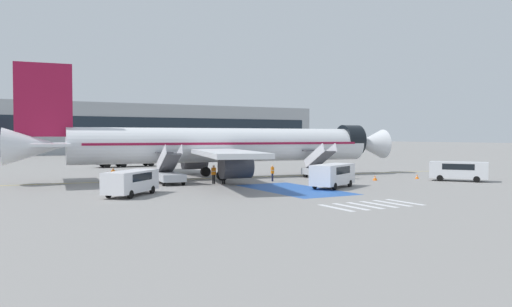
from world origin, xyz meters
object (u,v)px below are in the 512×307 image
(terminal_building, at_px, (71,128))
(ground_crew_2, at_px, (214,173))
(airliner, at_px, (221,145))
(boarding_stairs_aft, at_px, (169,174))
(service_van_2, at_px, (131,181))
(traffic_cone_0, at_px, (375,178))
(ground_crew_1, at_px, (113,176))
(service_van_1, at_px, (459,169))
(boarding_stairs_forward, at_px, (320,169))
(traffic_cone_2, at_px, (417,177))
(ground_crew_3, at_px, (224,174))
(ground_crew_0, at_px, (272,172))
(traffic_cone_1, at_px, (332,180))
(fuel_tanker, at_px, (125,154))
(service_van_0, at_px, (333,174))

(terminal_building, bearing_deg, ground_crew_2, -89.72)
(airliner, distance_m, boarding_stairs_aft, 8.53)
(boarding_stairs_aft, bearing_deg, service_van_2, -120.32)
(boarding_stairs_aft, distance_m, traffic_cone_0, 21.25)
(ground_crew_1, bearing_deg, traffic_cone_0, 117.09)
(service_van_1, xyz_separation_m, ground_crew_1, (-32.42, 11.99, -0.26))
(boarding_stairs_forward, height_order, traffic_cone_2, boarding_stairs_forward)
(traffic_cone_0, height_order, terminal_building, terminal_building)
(service_van_1, xyz_separation_m, ground_crew_3, (-22.65, 8.56, -0.27))
(ground_crew_0, bearing_deg, service_van_1, 72.16)
(service_van_2, distance_m, ground_crew_3, 11.52)
(traffic_cone_1, bearing_deg, ground_crew_3, 158.49)
(boarding_stairs_forward, xyz_separation_m, fuel_tanker, (-13.87, 30.91, 0.90))
(ground_crew_0, height_order, terminal_building, terminal_building)
(service_van_2, bearing_deg, boarding_stairs_forward, -120.97)
(service_van_0, bearing_deg, traffic_cone_1, 114.61)
(boarding_stairs_forward, bearing_deg, boarding_stairs_aft, 180.00)
(airliner, bearing_deg, ground_crew_1, -71.10)
(traffic_cone_1, bearing_deg, boarding_stairs_aft, 155.75)
(service_van_1, distance_m, service_van_2, 33.08)
(airliner, height_order, fuel_tanker, airliner)
(airliner, xyz_separation_m, terminal_building, (-3.82, 85.96, 3.04))
(service_van_2, bearing_deg, airliner, -94.57)
(service_van_2, relative_size, traffic_cone_0, 10.21)
(traffic_cone_0, distance_m, traffic_cone_1, 5.61)
(ground_crew_1, relative_size, traffic_cone_0, 3.12)
(service_van_1, xyz_separation_m, ground_crew_0, (-16.97, 8.94, -0.25))
(ground_crew_1, xyz_separation_m, traffic_cone_0, (25.41, -7.28, -0.68))
(ground_crew_3, bearing_deg, traffic_cone_1, -178.14)
(service_van_1, bearing_deg, service_van_2, -42.57)
(service_van_1, distance_m, traffic_cone_2, 4.54)
(service_van_2, distance_m, ground_crew_2, 11.19)
(ground_crew_2, bearing_deg, fuel_tanker, 97.31)
(boarding_stairs_forward, bearing_deg, service_van_1, -36.70)
(traffic_cone_2, relative_size, terminal_building, 0.00)
(service_van_2, relative_size, traffic_cone_2, 11.38)
(service_van_1, relative_size, traffic_cone_2, 11.70)
(airliner, bearing_deg, service_van_1, 58.81)
(boarding_stairs_aft, relative_size, ground_crew_2, 2.95)
(service_van_1, bearing_deg, terminal_building, -113.50)
(service_van_0, height_order, traffic_cone_1, service_van_0)
(traffic_cone_2, bearing_deg, ground_crew_2, 166.96)
(boarding_stairs_aft, relative_size, service_van_1, 0.97)
(service_van_1, relative_size, ground_crew_2, 3.05)
(traffic_cone_1, bearing_deg, traffic_cone_2, -2.31)
(service_van_2, distance_m, ground_crew_0, 16.90)
(service_van_1, bearing_deg, boarding_stairs_forward, -79.00)
(service_van_1, distance_m, traffic_cone_0, 8.50)
(ground_crew_2, distance_m, traffic_cone_0, 17.02)
(ground_crew_0, bearing_deg, boarding_stairs_forward, 105.72)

